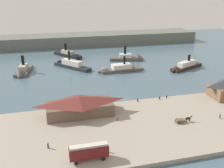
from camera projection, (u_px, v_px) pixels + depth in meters
The scene contains 20 objects.
ground_plane at pixel (125, 100), 98.17m from camera, with size 320.00×320.00×0.00m, color #476070.
quay_promenade at pixel (146, 126), 77.97m from camera, with size 110.00×36.00×1.20m, color #9E9384.
seawall_edge at pixel (127, 102), 94.72m from camera, with size 110.00×0.80×1.00m, color gray.
ferry_shed_customs_shed at pixel (80, 105), 83.25m from camera, with size 21.76×10.06×6.10m.
street_tram at pixel (89, 151), 60.58m from camera, with size 9.40×2.44×4.19m.
horse_cart at pixel (183, 120), 78.59m from camera, with size 5.60×1.61×1.87m.
pedestrian_near_east_shed at pixel (105, 149), 64.20m from camera, with size 0.44×0.44×1.79m.
pedestrian_by_tram at pixel (220, 116), 81.10m from camera, with size 0.42×0.42×1.69m.
pedestrian_walking_east at pixel (118, 118), 79.81m from camera, with size 0.39×0.39×1.59m.
pedestrian_standing_center at pixel (48, 146), 65.69m from camera, with size 0.42×0.42×1.71m.
mooring_post_west at pixel (160, 98), 95.55m from camera, with size 0.44×0.44×0.90m, color black.
mooring_post_east at pixel (138, 100), 93.60m from camera, with size 0.44×0.44×0.90m, color black.
mooring_post_center_east at pixel (167, 97), 96.58m from camera, with size 0.44×0.44×0.90m, color black.
ferry_mid_harbor at pixel (70, 55), 160.42m from camera, with size 17.25×22.11×9.40m.
ferry_moored_east at pixel (130, 58), 153.55m from camera, with size 21.25×10.69×10.60m.
ferry_approaching_east at pixel (116, 69), 131.82m from camera, with size 24.58×7.37×9.79m.
ferry_moored_west at pixel (22, 71), 128.23m from camera, with size 8.73×20.44×10.68m.
ferry_near_quay at pixel (184, 67), 135.44m from camera, with size 23.49×14.09×8.64m.
ferry_outer_harbor at pixel (69, 64), 138.81m from camera, with size 19.80×22.98×10.46m.
far_headland at pixel (83, 39), 196.76m from camera, with size 180.00×24.00×8.00m, color #60665B.
Camera 1 is at (-27.14, -85.99, 39.58)m, focal length 40.90 mm.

